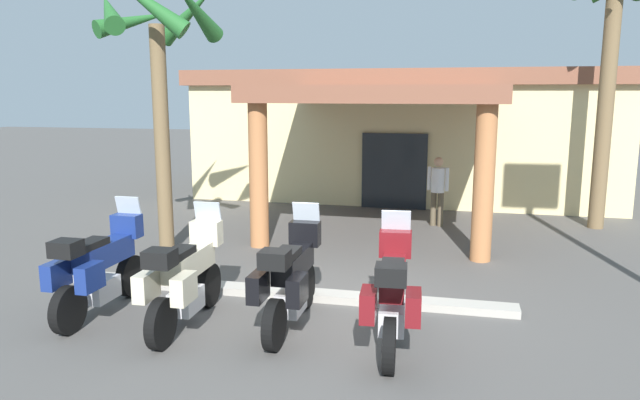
{
  "coord_description": "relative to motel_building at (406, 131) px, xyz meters",
  "views": [
    {
      "loc": [
        1.68,
        -8.13,
        3.21
      ],
      "look_at": [
        -0.81,
        2.56,
        1.2
      ],
      "focal_mm": 33.14,
      "sensor_mm": 36.0,
      "label": 1
    }
  ],
  "objects": [
    {
      "name": "ground_plane",
      "position": [
        -0.03,
        -11.29,
        -1.98
      ],
      "size": [
        80.0,
        80.0,
        0.0
      ],
      "primitive_type": "plane",
      "color": "#514F4C"
    },
    {
      "name": "motorcycle_maroon",
      "position": [
        0.92,
        -12.28,
        -1.28
      ],
      "size": [
        0.73,
        2.21,
        1.61
      ],
      "rotation": [
        0.0,
        0.0,
        1.64
      ],
      "color": "black",
      "rests_on": "ground_plane"
    },
    {
      "name": "palm_tree_near_portico",
      "position": [
        4.96,
        -4.45,
        2.37
      ],
      "size": [
        1.96,
        2.08,
        6.24
      ],
      "color": "brown",
      "rests_on": "ground_plane"
    },
    {
      "name": "motorcycle_black",
      "position": [
        -0.5,
        -11.99,
        -1.28
      ],
      "size": [
        0.7,
        2.21,
        1.61
      ],
      "rotation": [
        0.0,
        0.0,
        1.57
      ],
      "color": "black",
      "rests_on": "ground_plane"
    },
    {
      "name": "palm_tree_roadside",
      "position": [
        -4.05,
        -8.77,
        2.07
      ],
      "size": [
        2.45,
        2.59,
        5.44
      ],
      "color": "brown",
      "rests_on": "ground_plane"
    },
    {
      "name": "curb_strip",
      "position": [
        -1.21,
        -10.81,
        -1.92
      ],
      "size": [
        7.69,
        0.36,
        0.12
      ],
      "primitive_type": "cube",
      "color": "#ADA89E",
      "rests_on": "ground_plane"
    },
    {
      "name": "motorcycle_cream",
      "position": [
        -1.92,
        -12.27,
        -1.28
      ],
      "size": [
        0.71,
        2.21,
        1.61
      ],
      "rotation": [
        0.0,
        0.0,
        1.59
      ],
      "color": "black",
      "rests_on": "ground_plane"
    },
    {
      "name": "pedestrian",
      "position": [
        1.22,
        -5.11,
        -1.0
      ],
      "size": [
        0.51,
        0.32,
        1.68
      ],
      "rotation": [
        0.0,
        0.0,
        1.3
      ],
      "color": "brown",
      "rests_on": "ground_plane"
    },
    {
      "name": "motel_building",
      "position": [
        0.0,
        0.0,
        0.0
      ],
      "size": [
        12.77,
        12.12,
        3.84
      ],
      "rotation": [
        0.0,
        0.0,
        -0.01
      ],
      "color": "beige",
      "rests_on": "ground_plane"
    },
    {
      "name": "motorcycle_blue",
      "position": [
        -3.35,
        -12.12,
        -1.28
      ],
      "size": [
        0.7,
        2.21,
        1.61
      ],
      "rotation": [
        0.0,
        0.0,
        1.57
      ],
      "color": "black",
      "rests_on": "ground_plane"
    }
  ]
}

